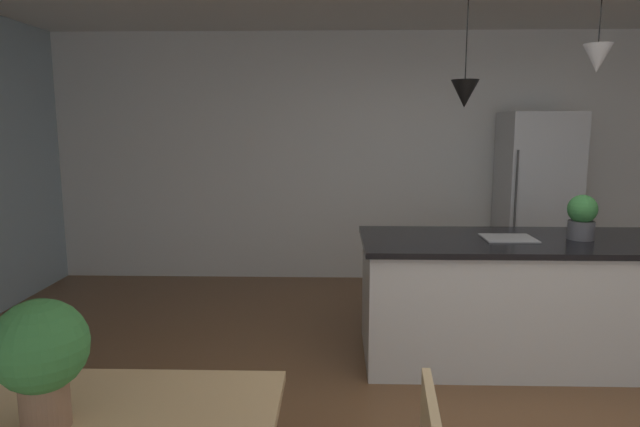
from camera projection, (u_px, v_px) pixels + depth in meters
wall_back_kitchen at (422, 158)px, 6.04m from camera, size 10.00×0.12×2.70m
kitchen_island at (517, 298)px, 3.99m from camera, size 2.27×0.97×0.91m
refrigerator at (536, 202)px, 5.68m from camera, size 0.72×0.67×1.84m
pendant_over_island_main at (465, 93)px, 3.77m from camera, size 0.19×0.19×0.87m
pendant_over_island_aux at (597, 58)px, 3.71m from camera, size 0.19×0.19×0.64m
potted_plant_on_island at (582, 216)px, 3.89m from camera, size 0.20×0.20×0.32m
potted_plant_on_table at (41, 353)px, 1.76m from camera, size 0.30×0.30×0.43m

